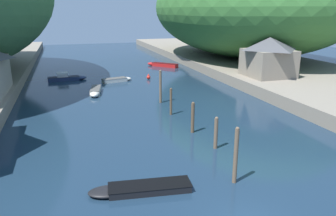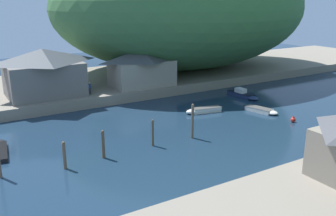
{
  "view_description": "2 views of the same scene",
  "coord_description": "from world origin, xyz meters",
  "px_view_note": "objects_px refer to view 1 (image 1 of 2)",
  "views": [
    {
      "loc": [
        -7.79,
        -11.38,
        10.04
      ],
      "look_at": [
        0.55,
        15.22,
        1.7
      ],
      "focal_mm": 35.0,
      "sensor_mm": 36.0,
      "label": 1
    },
    {
      "loc": [
        32.27,
        1.76,
        14.21
      ],
      "look_at": [
        -0.73,
        21.68,
        2.76
      ],
      "focal_mm": 40.0,
      "sensor_mm": 36.0,
      "label": 2
    }
  ],
  "objects_px": {
    "boat_white_cruiser": "(161,65)",
    "boat_open_rowboat": "(118,80)",
    "boat_far_right_bank": "(95,92)",
    "boat_near_quay": "(137,189)",
    "boat_red_skiff": "(67,78)",
    "channel_buoy_near": "(148,77)",
    "right_bank_cottage": "(269,56)"
  },
  "relations": [
    {
      "from": "boat_white_cruiser",
      "to": "boat_open_rowboat",
      "type": "xyz_separation_m",
      "value": [
        -9.84,
        -10.98,
        -0.06
      ]
    },
    {
      "from": "boat_far_right_bank",
      "to": "boat_near_quay",
      "type": "bearing_deg",
      "value": 100.12
    },
    {
      "from": "boat_red_skiff",
      "to": "channel_buoy_near",
      "type": "distance_m",
      "value": 12.09
    },
    {
      "from": "boat_far_right_bank",
      "to": "boat_red_skiff",
      "type": "relative_size",
      "value": 0.87
    },
    {
      "from": "boat_far_right_bank",
      "to": "boat_open_rowboat",
      "type": "relative_size",
      "value": 1.06
    },
    {
      "from": "boat_near_quay",
      "to": "channel_buoy_near",
      "type": "height_order",
      "value": "channel_buoy_near"
    },
    {
      "from": "boat_white_cruiser",
      "to": "channel_buoy_near",
      "type": "distance_m",
      "value": 11.89
    },
    {
      "from": "boat_far_right_bank",
      "to": "boat_open_rowboat",
      "type": "bearing_deg",
      "value": -110.38
    },
    {
      "from": "channel_buoy_near",
      "to": "boat_red_skiff",
      "type": "bearing_deg",
      "value": 166.24
    },
    {
      "from": "boat_red_skiff",
      "to": "channel_buoy_near",
      "type": "bearing_deg",
      "value": 74.61
    },
    {
      "from": "boat_red_skiff",
      "to": "channel_buoy_near",
      "type": "xyz_separation_m",
      "value": [
        11.74,
        -2.88,
        -0.03
      ]
    },
    {
      "from": "boat_white_cruiser",
      "to": "boat_far_right_bank",
      "type": "bearing_deg",
      "value": -169.7
    },
    {
      "from": "channel_buoy_near",
      "to": "right_bank_cottage",
      "type": "bearing_deg",
      "value": -33.53
    },
    {
      "from": "boat_near_quay",
      "to": "boat_white_cruiser",
      "type": "bearing_deg",
      "value": -10.81
    },
    {
      "from": "boat_open_rowboat",
      "to": "channel_buoy_near",
      "type": "height_order",
      "value": "channel_buoy_near"
    },
    {
      "from": "boat_white_cruiser",
      "to": "boat_near_quay",
      "type": "relative_size",
      "value": 0.92
    },
    {
      "from": "boat_near_quay",
      "to": "boat_red_skiff",
      "type": "height_order",
      "value": "boat_red_skiff"
    },
    {
      "from": "right_bank_cottage",
      "to": "boat_open_rowboat",
      "type": "bearing_deg",
      "value": 154.12
    },
    {
      "from": "boat_white_cruiser",
      "to": "boat_open_rowboat",
      "type": "bearing_deg",
      "value": -173.72
    },
    {
      "from": "boat_far_right_bank",
      "to": "channel_buoy_near",
      "type": "xyz_separation_m",
      "value": [
        8.6,
        6.97,
        0.02
      ]
    },
    {
      "from": "boat_near_quay",
      "to": "boat_far_right_bank",
      "type": "relative_size",
      "value": 1.24
    },
    {
      "from": "right_bank_cottage",
      "to": "boat_far_right_bank",
      "type": "xyz_separation_m",
      "value": [
        -22.91,
        2.51,
        -3.78
      ]
    },
    {
      "from": "boat_white_cruiser",
      "to": "boat_far_right_bank",
      "type": "distance_m",
      "value": 22.4
    },
    {
      "from": "boat_near_quay",
      "to": "channel_buoy_near",
      "type": "distance_m",
      "value": 32.2
    },
    {
      "from": "boat_white_cruiser",
      "to": "boat_near_quay",
      "type": "bearing_deg",
      "value": -149.9
    },
    {
      "from": "boat_red_skiff",
      "to": "boat_open_rowboat",
      "type": "xyz_separation_m",
      "value": [
        7.05,
        -3.14,
        -0.11
      ]
    },
    {
      "from": "boat_near_quay",
      "to": "channel_buoy_near",
      "type": "relative_size",
      "value": 6.87
    },
    {
      "from": "boat_far_right_bank",
      "to": "channel_buoy_near",
      "type": "height_order",
      "value": "channel_buoy_near"
    },
    {
      "from": "boat_near_quay",
      "to": "boat_far_right_bank",
      "type": "xyz_separation_m",
      "value": [
        -0.12,
        24.1,
        0.12
      ]
    },
    {
      "from": "boat_near_quay",
      "to": "boat_open_rowboat",
      "type": "relative_size",
      "value": 1.31
    },
    {
      "from": "boat_near_quay",
      "to": "boat_open_rowboat",
      "type": "bearing_deg",
      "value": 0.25
    },
    {
      "from": "boat_near_quay",
      "to": "boat_far_right_bank",
      "type": "distance_m",
      "value": 24.1
    }
  ]
}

